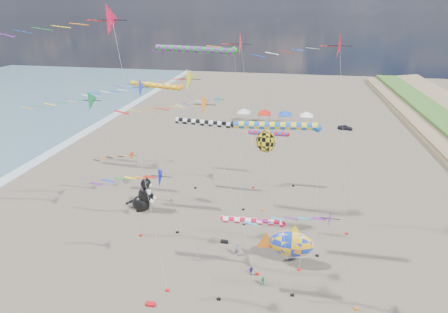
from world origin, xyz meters
The scene contains 27 objects.
delta_kite_0 centered at (-4.80, 2.75, 13.05)m, with size 9.21×1.94×14.34m.
delta_kite_1 centered at (-16.57, 11.00, 16.75)m, with size 11.37×2.23×18.18m.
delta_kite_2 centered at (-1.07, 19.56, 21.87)m, with size 12.95×3.05×23.62m.
delta_kite_3 centered at (7.48, 3.93, 9.38)m, with size 10.11×1.75×10.65m.
delta_kite_4 centered at (-10.55, 2.91, 24.84)m, with size 13.24×2.59×26.41m.
delta_kite_5 centered at (-5.08, 25.95, 13.41)m, with size 10.27×1.80×14.68m.
delta_kite_6 centered at (-11.83, 12.45, 17.91)m, with size 9.87×2.16×19.29m.
delta_kite_7 centered at (-2.67, 6.91, 17.89)m, with size 12.42×2.21×19.32m.
delta_kite_8 centered at (-16.86, 19.85, 6.62)m, with size 7.84×1.59×7.82m.
delta_kite_9 centered at (-6.70, 15.88, 18.53)m, with size 12.36×2.67×20.12m.
delta_kite_10 centered at (8.38, 16.05, 22.08)m, with size 12.55×2.80×23.70m.
windsock_0 centered at (3.77, 11.06, 15.11)m, with size 9.88×0.82×15.58m.
windsock_1 centered at (-4.56, 15.75, 13.44)m, with size 8.52×0.78×13.90m.
windsock_2 centered at (2.17, 27.65, 8.50)m, with size 7.49×0.73×8.92m.
windsock_3 centered at (-6.44, 19.27, 21.25)m, with size 11.22×0.83×21.74m.
windsock_4 centered at (-13.60, 24.18, 15.72)m, with size 9.12×0.72×16.17m.
windsock_5 centered at (2.30, 4.57, 8.07)m, with size 7.22×0.65×8.46m.
angelfish_kite centered at (2.11, 14.66, 11.97)m, with size 3.74×3.02×13.39m.
cat_inflatable centered at (-14.21, 16.85, 2.60)m, with size 3.85×1.93×5.20m, color black, non-canonical shape.
fish_inflatable centered at (5.82, 9.35, 2.62)m, with size 6.31×2.39×5.02m.
person_adult centered at (-0.02, 9.60, 0.82)m, with size 0.60×0.39×1.64m, color gray.
child_green centered at (3.29, 5.38, 0.57)m, with size 0.55×0.43×1.13m, color #1F9157.
child_blue centered at (1.91, 6.74, 0.55)m, with size 0.65×0.27×1.11m, color #32269D.
kite_bag_0 centered at (-6.95, 0.89, 0.15)m, with size 0.90×0.44×0.30m, color red.
kite_bag_2 centered at (-1.83, 11.57, 0.15)m, with size 0.90×0.44×0.30m, color black.
tent_row centered at (1.50, 60.00, 3.15)m, with size 19.20×4.20×3.80m.
parked_car centered at (17.75, 58.00, 0.56)m, with size 1.32×3.29×1.12m, color #26262D.
Camera 1 is at (4.46, -22.17, 25.89)m, focal length 28.00 mm.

